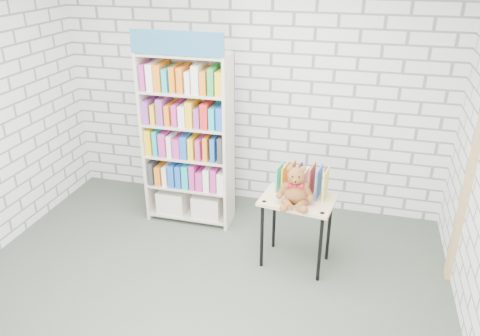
# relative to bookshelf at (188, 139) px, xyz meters

# --- Properties ---
(ground) EXTENTS (4.50, 4.50, 0.00)m
(ground) POSITION_rel_bookshelf_xyz_m (0.54, -1.36, -0.99)
(ground) COLOR #414B3F
(ground) RESTS_ON ground
(room_shell) EXTENTS (4.52, 4.02, 2.81)m
(room_shell) POSITION_rel_bookshelf_xyz_m (0.54, -1.36, 0.80)
(room_shell) COLOR silver
(room_shell) RESTS_ON ground
(bookshelf) EXTENTS (0.96, 0.37, 2.16)m
(bookshelf) POSITION_rel_bookshelf_xyz_m (0.00, 0.00, 0.00)
(bookshelf) COLOR beige
(bookshelf) RESTS_ON ground
(display_table) EXTENTS (0.73, 0.56, 0.73)m
(display_table) POSITION_rel_bookshelf_xyz_m (1.30, -0.57, -0.36)
(display_table) COLOR #D7B681
(display_table) RESTS_ON ground
(table_books) EXTENTS (0.50, 0.27, 0.28)m
(table_books) POSITION_rel_bookshelf_xyz_m (1.32, -0.46, -0.12)
(table_books) COLOR #28ACAF
(table_books) RESTS_ON display_table
(teddy_bear) EXTENTS (0.35, 0.32, 0.37)m
(teddy_bear) POSITION_rel_bookshelf_xyz_m (1.29, -0.67, -0.11)
(teddy_bear) COLOR brown
(teddy_bear) RESTS_ON display_table
(door_trim) EXTENTS (0.05, 0.12, 2.10)m
(door_trim) POSITION_rel_bookshelf_xyz_m (2.76, -0.41, 0.06)
(door_trim) COLOR tan
(door_trim) RESTS_ON ground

